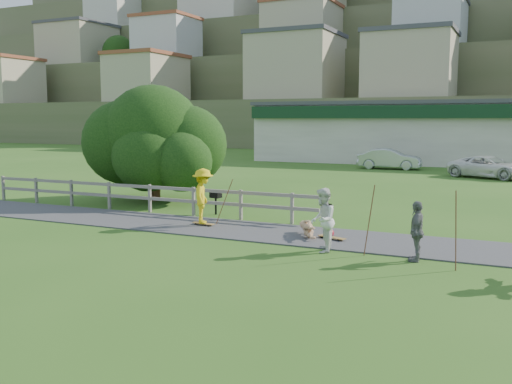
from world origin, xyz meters
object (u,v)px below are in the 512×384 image
tree (154,157)px  spectator_b (417,231)px  car_silver (389,159)px  spectator_a (323,220)px  skater_fallen (308,229)px  car_white (489,167)px  bbq (216,203)px  skater_rider (203,199)px

tree → spectator_b: bearing=-26.8°
car_silver → spectator_a: bearing=-175.4°
skater_fallen → car_white: car_white is taller
car_white → tree: 21.45m
skater_fallen → spectator_a: 2.03m
spectator_a → tree: (-10.04, 6.38, 1.08)m
spectator_b → tree: 14.13m
car_white → bbq: car_white is taller
spectator_a → bbq: size_ratio=2.07×
spectator_a → car_silver: size_ratio=0.39×
skater_fallen → skater_rider: bearing=147.2°
skater_fallen → car_silver: size_ratio=0.34×
car_silver → spectator_b: bearing=-170.3°
skater_fallen → spectator_b: spectator_b is taller
spectator_b → car_silver: bearing=-170.3°
skater_fallen → spectator_a: size_ratio=0.86×
spectator_b → tree: tree is taller
spectator_a → car_silver: bearing=175.0°
skater_rider → spectator_b: (7.43, -1.87, -0.15)m
skater_fallen → bbq: size_ratio=1.79×
tree → skater_fallen: bearing=-27.7°
car_silver → skater_rider: bearing=174.1°
skater_rider → skater_fallen: (3.90, -0.26, -0.66)m
spectator_b → skater_rider: bearing=-107.7°
car_silver → car_white: bearing=-122.3°
spectator_b → car_silver: (-6.38, 27.06, -0.04)m
car_silver → car_white: 7.96m
spectator_b → bbq: spectator_b is taller
skater_fallen → car_silver: bearing=67.4°
skater_rider → spectator_a: skater_rider is taller
spectator_a → car_white: 23.47m
skater_fallen → car_silver: 25.61m
spectator_a → spectator_b: bearing=77.7°
skater_rider → spectator_b: 7.66m
tree → bbq: bearing=-26.6°
skater_rider → tree: (-5.14, 4.48, 1.03)m
skater_rider → car_white: 22.82m
car_silver → bbq: 22.97m
car_silver → car_white: car_silver is taller
skater_rider → tree: tree is taller
spectator_b → bbq: size_ratio=1.83×
spectator_a → car_white: (3.13, 23.26, -0.21)m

